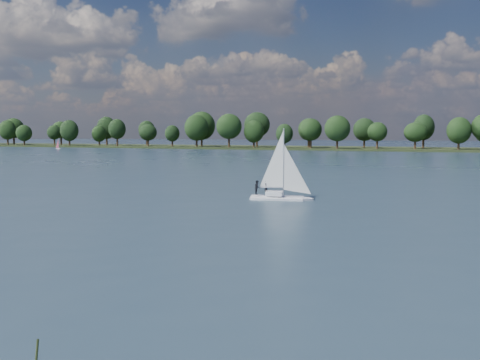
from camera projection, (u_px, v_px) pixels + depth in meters
name	position (u px, v px, depth m)	size (l,w,h in m)	color
ground	(328.00, 166.00, 117.91)	(700.00, 700.00, 0.00)	#233342
far_shore	(380.00, 150.00, 222.48)	(660.00, 40.00, 1.50)	black
sailboat	(278.00, 179.00, 58.54)	(6.45, 2.73, 8.23)	white
dinghy_pink	(59.00, 146.00, 231.59)	(2.88, 1.17, 4.57)	white
treeline	(358.00, 130.00, 221.53)	(562.50, 73.98, 18.40)	black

